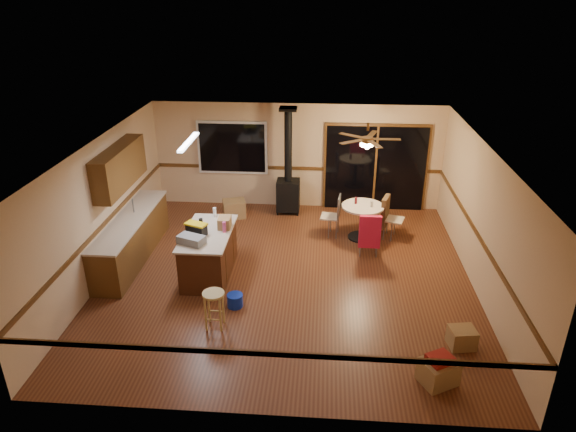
# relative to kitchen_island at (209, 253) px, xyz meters

# --- Properties ---
(floor) EXTENTS (7.00, 7.00, 0.00)m
(floor) POSITION_rel_kitchen_island_xyz_m (1.50, 0.00, -0.45)
(floor) COLOR #5A2D19
(floor) RESTS_ON ground
(ceiling) EXTENTS (7.00, 7.00, 0.00)m
(ceiling) POSITION_rel_kitchen_island_xyz_m (1.50, 0.00, 2.15)
(ceiling) COLOR silver
(ceiling) RESTS_ON ground
(wall_back) EXTENTS (7.00, 0.00, 7.00)m
(wall_back) POSITION_rel_kitchen_island_xyz_m (1.50, 3.50, 0.85)
(wall_back) COLOR tan
(wall_back) RESTS_ON ground
(wall_front) EXTENTS (7.00, 0.00, 7.00)m
(wall_front) POSITION_rel_kitchen_island_xyz_m (1.50, -3.50, 0.85)
(wall_front) COLOR tan
(wall_front) RESTS_ON ground
(wall_left) EXTENTS (0.00, 7.00, 7.00)m
(wall_left) POSITION_rel_kitchen_island_xyz_m (-2.00, 0.00, 0.85)
(wall_left) COLOR tan
(wall_left) RESTS_ON ground
(wall_right) EXTENTS (0.00, 7.00, 7.00)m
(wall_right) POSITION_rel_kitchen_island_xyz_m (5.00, 0.00, 0.85)
(wall_right) COLOR tan
(wall_right) RESTS_ON ground
(chair_rail) EXTENTS (7.00, 7.00, 0.08)m
(chair_rail) POSITION_rel_kitchen_island_xyz_m (1.50, 0.00, 0.55)
(chair_rail) COLOR #503014
(chair_rail) RESTS_ON ground
(window) EXTENTS (1.72, 0.10, 1.32)m
(window) POSITION_rel_kitchen_island_xyz_m (-0.10, 3.45, 1.05)
(window) COLOR black
(window) RESTS_ON ground
(sliding_door) EXTENTS (2.52, 0.10, 2.10)m
(sliding_door) POSITION_rel_kitchen_island_xyz_m (3.40, 3.45, 0.60)
(sliding_door) COLOR black
(sliding_door) RESTS_ON ground
(lower_cabinets) EXTENTS (0.60, 3.00, 0.86)m
(lower_cabinets) POSITION_rel_kitchen_island_xyz_m (-1.70, 0.50, -0.02)
(lower_cabinets) COLOR #5A3716
(lower_cabinets) RESTS_ON ground
(countertop) EXTENTS (0.64, 3.04, 0.04)m
(countertop) POSITION_rel_kitchen_island_xyz_m (-1.70, 0.50, 0.43)
(countertop) COLOR #C2AE96
(countertop) RESTS_ON lower_cabinets
(upper_cabinets) EXTENTS (0.35, 2.00, 0.80)m
(upper_cabinets) POSITION_rel_kitchen_island_xyz_m (-1.83, 0.70, 1.45)
(upper_cabinets) COLOR #5A3716
(upper_cabinets) RESTS_ON ground
(kitchen_island) EXTENTS (0.88, 1.68, 0.90)m
(kitchen_island) POSITION_rel_kitchen_island_xyz_m (0.00, 0.00, 0.00)
(kitchen_island) COLOR #432010
(kitchen_island) RESTS_ON ground
(wood_stove) EXTENTS (0.55, 0.50, 2.52)m
(wood_stove) POSITION_rel_kitchen_island_xyz_m (1.30, 3.05, 0.28)
(wood_stove) COLOR black
(wood_stove) RESTS_ON ground
(ceiling_fan) EXTENTS (0.24, 0.24, 0.55)m
(ceiling_fan) POSITION_rel_kitchen_island_xyz_m (3.02, 1.77, 1.76)
(ceiling_fan) COLOR brown
(ceiling_fan) RESTS_ON ceiling
(fluorescent_strip) EXTENTS (0.10, 1.20, 0.04)m
(fluorescent_strip) POSITION_rel_kitchen_island_xyz_m (-0.30, 0.30, 2.11)
(fluorescent_strip) COLOR white
(fluorescent_strip) RESTS_ON ceiling
(toolbox_grey) EXTENTS (0.54, 0.42, 0.15)m
(toolbox_grey) POSITION_rel_kitchen_island_xyz_m (-0.19, -0.47, 0.52)
(toolbox_grey) COLOR slate
(toolbox_grey) RESTS_ON kitchen_island
(toolbox_black) EXTENTS (0.41, 0.31, 0.20)m
(toolbox_black) POSITION_rel_kitchen_island_xyz_m (-0.17, -0.11, 0.55)
(toolbox_black) COLOR black
(toolbox_black) RESTS_ON kitchen_island
(toolbox_yellow_lid) EXTENTS (0.45, 0.34, 0.03)m
(toolbox_yellow_lid) POSITION_rel_kitchen_island_xyz_m (-0.17, -0.11, 0.66)
(toolbox_yellow_lid) COLOR gold
(toolbox_yellow_lid) RESTS_ON toolbox_black
(box_on_island) EXTENTS (0.24, 0.32, 0.21)m
(box_on_island) POSITION_rel_kitchen_island_xyz_m (0.29, 0.23, 0.55)
(box_on_island) COLOR olive
(box_on_island) RESTS_ON kitchen_island
(bottle_dark) EXTENTS (0.08, 0.08, 0.25)m
(bottle_dark) POSITION_rel_kitchen_island_xyz_m (-0.12, 0.05, 0.57)
(bottle_dark) COLOR black
(bottle_dark) RESTS_ON kitchen_island
(bottle_pink) EXTENTS (0.08, 0.08, 0.21)m
(bottle_pink) POSITION_rel_kitchen_island_xyz_m (0.32, 0.03, 0.55)
(bottle_pink) COLOR #D84C8C
(bottle_pink) RESTS_ON kitchen_island
(bottle_white) EXTENTS (0.07, 0.07, 0.20)m
(bottle_white) POSITION_rel_kitchen_island_xyz_m (0.00, 0.70, 0.55)
(bottle_white) COLOR white
(bottle_white) RESTS_ON kitchen_island
(bar_stool) EXTENTS (0.37, 0.37, 0.66)m
(bar_stool) POSITION_rel_kitchen_island_xyz_m (0.44, -1.66, -0.13)
(bar_stool) COLOR tan
(bar_stool) RESTS_ON floor
(blue_bucket) EXTENTS (0.36, 0.36, 0.23)m
(blue_bucket) POSITION_rel_kitchen_island_xyz_m (0.67, -1.06, -0.34)
(blue_bucket) COLOR #0D2AC3
(blue_bucket) RESTS_ON floor
(dining_table) EXTENTS (0.92, 0.92, 0.78)m
(dining_table) POSITION_rel_kitchen_island_xyz_m (3.02, 1.77, 0.08)
(dining_table) COLOR black
(dining_table) RESTS_ON ground
(glass_red) EXTENTS (0.07, 0.07, 0.15)m
(glass_red) POSITION_rel_kitchen_island_xyz_m (2.87, 1.87, 0.40)
(glass_red) COLOR #590C14
(glass_red) RESTS_ON dining_table
(glass_cream) EXTENTS (0.07, 0.07, 0.13)m
(glass_cream) POSITION_rel_kitchen_island_xyz_m (3.20, 1.72, 0.39)
(glass_cream) COLOR beige
(glass_cream) RESTS_ON dining_table
(chair_left) EXTENTS (0.45, 0.45, 0.51)m
(chair_left) POSITION_rel_kitchen_island_xyz_m (2.42, 1.85, 0.14)
(chair_left) COLOR #C0AD8F
(chair_left) RESTS_ON ground
(chair_near) EXTENTS (0.44, 0.47, 0.70)m
(chair_near) POSITION_rel_kitchen_island_xyz_m (3.12, 0.89, 0.14)
(chair_near) COLOR #C0AD8F
(chair_near) RESTS_ON ground
(chair_right) EXTENTS (0.57, 0.54, 0.70)m
(chair_right) POSITION_rel_kitchen_island_xyz_m (3.55, 1.88, 0.14)
(chair_right) COLOR #C0AD8F
(chair_right) RESTS_ON ground
(box_under_window) EXTENTS (0.62, 0.55, 0.42)m
(box_under_window) POSITION_rel_kitchen_island_xyz_m (0.02, 2.68, -0.24)
(box_under_window) COLOR olive
(box_under_window) RESTS_ON floor
(box_corner_a) EXTENTS (0.62, 0.59, 0.37)m
(box_corner_a) POSITION_rel_kitchen_island_xyz_m (3.85, -2.71, -0.27)
(box_corner_a) COLOR olive
(box_corner_a) RESTS_ON floor
(box_corner_b) EXTENTS (0.44, 0.39, 0.32)m
(box_corner_b) POSITION_rel_kitchen_island_xyz_m (4.37, -1.87, -0.29)
(box_corner_b) COLOR olive
(box_corner_b) RESTS_ON floor
(box_small_red) EXTENTS (0.43, 0.41, 0.09)m
(box_small_red) POSITION_rel_kitchen_island_xyz_m (3.85, -2.71, -0.04)
(box_small_red) COLOR maroon
(box_small_red) RESTS_ON box_corner_a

